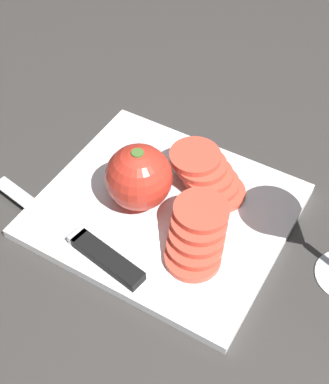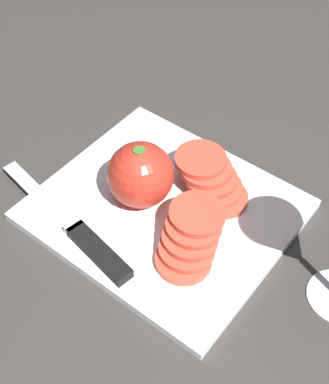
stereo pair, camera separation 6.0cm
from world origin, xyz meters
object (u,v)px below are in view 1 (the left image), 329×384
at_px(whole_tomato, 139,177).
at_px(tomato_slice_stack_near, 207,174).
at_px(tomato_slice_stack_far, 197,234).
at_px(knife, 94,250).

distance_m(whole_tomato, tomato_slice_stack_near, 0.10).
height_order(tomato_slice_stack_near, tomato_slice_stack_far, same).
height_order(knife, tomato_slice_stack_far, tomato_slice_stack_far).
relative_size(knife, tomato_slice_stack_near, 2.26).
distance_m(knife, tomato_slice_stack_far, 0.13).
bearing_deg(knife, tomato_slice_stack_near, -101.88).
bearing_deg(tomato_slice_stack_far, tomato_slice_stack_near, -69.67).
height_order(whole_tomato, tomato_slice_stack_near, whole_tomato).
bearing_deg(knife, whole_tomato, -81.66).
bearing_deg(tomato_slice_stack_near, tomato_slice_stack_far, 110.33).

